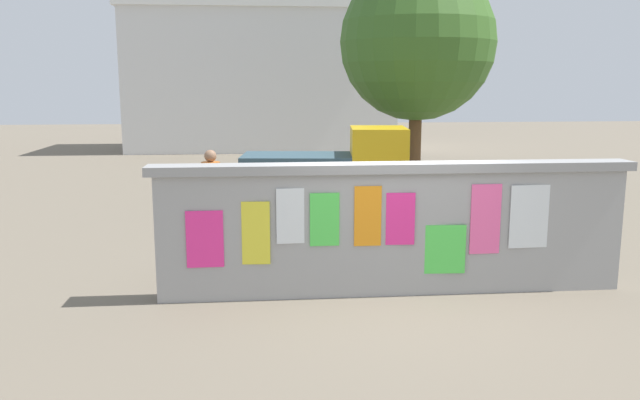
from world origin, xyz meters
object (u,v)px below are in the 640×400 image
at_px(bicycle_far, 235,250).
at_px(tree_roadside, 417,43).
at_px(person_walking, 211,185).
at_px(motorcycle, 465,206).
at_px(auto_rickshaw_truck, 333,170).
at_px(bicycle_near, 449,240).

height_order(bicycle_far, tree_roadside, tree_roadside).
height_order(person_walking, tree_roadside, tree_roadside).
xyz_separation_m(motorcycle, person_walking, (-4.83, -0.19, 0.52)).
height_order(auto_rickshaw_truck, motorcycle, auto_rickshaw_truck).
bearing_deg(person_walking, motorcycle, 2.27).
height_order(bicycle_near, bicycle_far, same).
bearing_deg(auto_rickshaw_truck, person_walking, -136.77).
relative_size(bicycle_near, person_walking, 1.05).
distance_m(auto_rickshaw_truck, bicycle_near, 4.66).
xyz_separation_m(bicycle_near, bicycle_far, (-3.36, -0.29, 0.00)).
distance_m(auto_rickshaw_truck, motorcycle, 3.20).
bearing_deg(auto_rickshaw_truck, bicycle_far, -113.15).
relative_size(bicycle_near, bicycle_far, 1.03).
xyz_separation_m(bicycle_near, tree_roadside, (1.37, 8.00, 3.53)).
bearing_deg(person_walking, tree_roadside, 48.61).
bearing_deg(bicycle_far, auto_rickshaw_truck, 66.85).
bearing_deg(auto_rickshaw_truck, motorcycle, -43.23).
relative_size(bicycle_far, person_walking, 1.03).
distance_m(motorcycle, tree_roadside, 6.69).
relative_size(motorcycle, bicycle_near, 1.11).
bearing_deg(bicycle_near, tree_roadside, 80.29).
xyz_separation_m(bicycle_far, tree_roadside, (4.72, 8.28, 3.53)).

